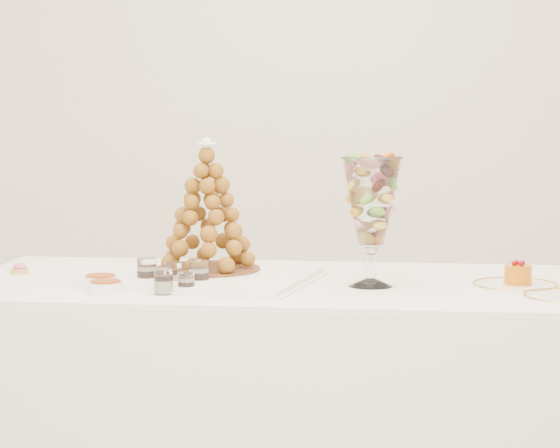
{
  "coord_description": "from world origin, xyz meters",
  "views": [
    {
      "loc": [
        0.22,
        -3.01,
        1.3
      ],
      "look_at": [
        -0.02,
        0.22,
        0.92
      ],
      "focal_mm": 70.0,
      "sensor_mm": 36.0,
      "label": 1
    }
  ],
  "objects": [
    {
      "name": "pink_tart",
      "position": [
        -0.8,
        0.18,
        0.78
      ],
      "size": [
        0.05,
        0.05,
        0.03
      ],
      "color": "tan",
      "rests_on": "buffet_table"
    },
    {
      "name": "verrine_c",
      "position": [
        -0.23,
        0.0,
        0.81
      ],
      "size": [
        0.07,
        0.07,
        0.07
      ],
      "primitive_type": "cylinder",
      "rotation": [
        0.0,
        0.0,
        -0.32
      ],
      "color": "white",
      "rests_on": "buffet_table"
    },
    {
      "name": "buffet_table",
      "position": [
        0.08,
        0.11,
        0.38
      ],
      "size": [
        2.06,
        0.89,
        0.77
      ],
      "rotation": [
        0.0,
        0.0,
        -0.04
      ],
      "color": "white",
      "rests_on": "ground"
    },
    {
      "name": "verrine_a",
      "position": [
        -0.38,
        0.02,
        0.81
      ],
      "size": [
        0.06,
        0.06,
        0.08
      ],
      "primitive_type": "cylinder",
      "rotation": [
        0.0,
        0.0,
        -0.16
      ],
      "color": "white",
      "rests_on": "buffet_table"
    },
    {
      "name": "mousse_cake",
      "position": [
        0.67,
        0.04,
        0.81
      ],
      "size": [
        0.08,
        0.08,
        0.07
      ],
      "color": "#CC6409",
      "rests_on": "cake_plate"
    },
    {
      "name": "ramekin_back",
      "position": [
        -0.51,
        -0.01,
        0.78
      ],
      "size": [
        0.09,
        0.09,
        0.03
      ],
      "primitive_type": "cylinder",
      "color": "white",
      "rests_on": "buffet_table"
    },
    {
      "name": "macaron_vase",
      "position": [
        0.25,
        0.05,
        1.01
      ],
      "size": [
        0.17,
        0.17,
        0.36
      ],
      "color": "white",
      "rests_on": "buffet_table"
    },
    {
      "name": "lace_tray",
      "position": [
        -0.24,
        0.1,
        0.78
      ],
      "size": [
        0.71,
        0.6,
        0.02
      ],
      "primitive_type": "cube",
      "rotation": [
        0.0,
        0.0,
        -0.25
      ],
      "color": "white",
      "rests_on": "buffet_table"
    },
    {
      "name": "verrine_d",
      "position": [
        -0.31,
        -0.12,
        0.8
      ],
      "size": [
        0.06,
        0.06,
        0.07
      ],
      "primitive_type": "cylinder",
      "rotation": [
        0.0,
        0.0,
        0.28
      ],
      "color": "white",
      "rests_on": "buffet_table"
    },
    {
      "name": "verrine_e",
      "position": [
        -0.25,
        -0.11,
        0.8
      ],
      "size": [
        0.06,
        0.06,
        0.06
      ],
      "primitive_type": "cylinder",
      "rotation": [
        0.0,
        0.0,
        -0.33
      ],
      "color": "white",
      "rests_on": "buffet_table"
    },
    {
      "name": "cake_plate",
      "position": [
        0.66,
        0.04,
        0.77
      ],
      "size": [
        0.24,
        0.24,
        0.01
      ],
      "primitive_type": "cylinder",
      "color": "white",
      "rests_on": "buffet_table"
    },
    {
      "name": "verrine_b",
      "position": [
        -0.3,
        -0.02,
        0.8
      ],
      "size": [
        0.05,
        0.05,
        0.07
      ],
      "primitive_type": "cylinder",
      "rotation": [
        0.0,
        0.0,
        0.03
      ],
      "color": "white",
      "rests_on": "buffet_table"
    },
    {
      "name": "ramekin_front",
      "position": [
        -0.47,
        -0.11,
        0.78
      ],
      "size": [
        0.09,
        0.09,
        0.03
      ],
      "primitive_type": "cylinder",
      "color": "white",
      "rests_on": "buffet_table"
    },
    {
      "name": "croquembouche",
      "position": [
        -0.23,
        0.17,
        0.98
      ],
      "size": [
        0.31,
        0.31,
        0.39
      ],
      "rotation": [
        0.0,
        0.0,
        -0.12
      ],
      "color": "brown",
      "rests_on": "lace_tray"
    }
  ]
}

